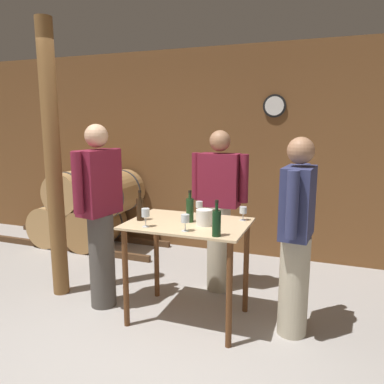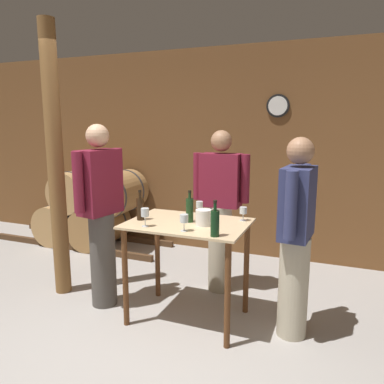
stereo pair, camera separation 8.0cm
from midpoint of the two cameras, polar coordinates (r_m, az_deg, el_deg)
The scene contains 16 objects.
ground_plane at distance 3.02m, azimuth -10.93°, elevation -24.87°, with size 14.00×14.00×0.00m, color #9E9993.
back_wall at distance 5.00m, azimuth 5.76°, elevation 5.99°, with size 8.40×0.08×2.70m.
barrel_rack at distance 5.55m, azimuth -14.90°, elevation -2.46°, with size 2.62×0.77×1.09m.
tasting_table at distance 3.29m, azimuth 0.05°, elevation -7.60°, with size 1.03×0.73×0.89m.
wooden_post at distance 3.93m, azimuth -19.54°, elevation 4.19°, with size 0.16×0.16×2.70m.
wine_bottle_far_left at distance 3.32m, azimuth -7.20°, elevation -2.44°, with size 0.06×0.06×0.27m.
wine_bottle_left at distance 3.23m, azimuth 0.35°, elevation -2.65°, with size 0.07×0.07×0.28m.
wine_bottle_center at distance 2.83m, azimuth 4.32°, elevation -4.63°, with size 0.07×0.07×0.28m.
wine_glass_near_left at distance 3.10m, azimuth -6.44°, elevation -3.21°, with size 0.07×0.07×0.16m.
wine_glass_near_center at distance 3.42m, azimuth 1.82°, elevation -2.04°, with size 0.06×0.06×0.14m.
wine_glass_near_right at distance 2.96m, azimuth -0.45°, elevation -4.14°, with size 0.07×0.07×0.14m.
wine_glass_far_side at distance 3.31m, azimuth 8.50°, elevation -2.88°, with size 0.06×0.06×0.12m.
ice_bucket at distance 3.14m, azimuth 2.52°, elevation -3.90°, with size 0.14×0.14×0.13m.
person_host at distance 3.84m, azimuth 4.94°, elevation -2.46°, with size 0.59×0.24×1.67m.
person_visitor_with_scarf at distance 3.11m, azimuth 16.28°, elevation -6.30°, with size 0.25×0.59×1.64m.
person_visitor_bearded at distance 3.59m, azimuth -13.10°, elevation -3.02°, with size 0.29×0.58×1.73m.
Camera 2 is at (1.42, -2.04, 1.74)m, focal length 35.00 mm.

